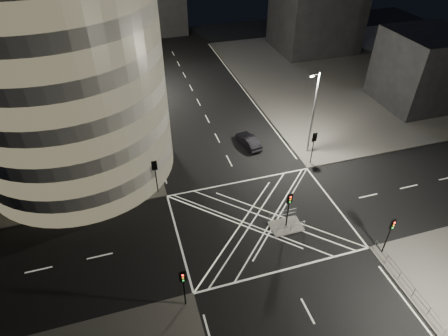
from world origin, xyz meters
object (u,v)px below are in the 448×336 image
object	(u,v)px
street_lamp_left_near	(139,124)
traffic_signal_fl	(155,171)
central_island	(286,226)
traffic_signal_nl	(183,282)
traffic_signal_nr	(390,230)
traffic_signal_island	(289,204)
traffic_signal_fr	(314,142)
street_lamp_left_far	(124,60)
sedan	(249,141)
street_lamp_right_far	(313,111)

from	to	relation	value
street_lamp_left_near	traffic_signal_fl	bearing A→B (deg)	-83.03
central_island	traffic_signal_nl	size ratio (longest dim) A/B	0.75
traffic_signal_nr	traffic_signal_island	xyz separation A→B (m)	(-6.80, 5.30, 0.00)
traffic_signal_fl	traffic_signal_island	size ratio (longest dim) A/B	1.00
traffic_signal_nr	street_lamp_left_near	size ratio (longest dim) A/B	0.40
traffic_signal_fr	traffic_signal_nr	world-z (taller)	same
traffic_signal_nr	street_lamp_left_far	xyz separation A→B (m)	(-18.24, 36.80, 2.63)
traffic_signal_island	traffic_signal_fl	bearing A→B (deg)	142.46
traffic_signal_fl	traffic_signal_island	distance (m)	13.62
central_island	traffic_signal_island	bearing A→B (deg)	0.00
traffic_signal_fl	traffic_signal_nl	size ratio (longest dim) A/B	1.00
traffic_signal_nr	street_lamp_left_far	size ratio (longest dim) A/B	0.40
traffic_signal_fl	traffic_signal_nr	bearing A→B (deg)	-37.69
street_lamp_left_near	sedan	distance (m)	13.52
traffic_signal_fr	street_lamp_left_near	world-z (taller)	street_lamp_left_near
sedan	central_island	bearing A→B (deg)	75.73
street_lamp_left_near	sedan	bearing A→B (deg)	1.21
traffic_signal_fl	traffic_signal_nr	distance (m)	22.24
traffic_signal_fl	street_lamp_right_far	bearing A→B (deg)	6.88
street_lamp_left_near	street_lamp_left_far	world-z (taller)	same
traffic_signal_nr	street_lamp_left_near	bearing A→B (deg)	134.13
traffic_signal_fr	traffic_signal_nr	size ratio (longest dim) A/B	1.00
traffic_signal_nl	sedan	distance (m)	22.63
central_island	traffic_signal_fr	bearing A→B (deg)	50.67
central_island	traffic_signal_fr	xyz separation A→B (m)	(6.80, 8.30, 2.84)
central_island	street_lamp_right_far	bearing A→B (deg)	54.70
sedan	street_lamp_left_near	bearing A→B (deg)	-8.11
street_lamp_left_near	street_lamp_right_far	xyz separation A→B (m)	(18.87, -3.00, 0.00)
traffic_signal_fr	traffic_signal_island	xyz separation A→B (m)	(-6.80, -8.30, 0.00)
traffic_signal_fl	traffic_signal_island	world-z (taller)	same
central_island	traffic_signal_nr	size ratio (longest dim) A/B	0.75
traffic_signal_fl	traffic_signal_nr	size ratio (longest dim) A/B	1.00
traffic_signal_island	traffic_signal_fr	bearing A→B (deg)	50.67
traffic_signal_fl	street_lamp_right_far	world-z (taller)	street_lamp_right_far
traffic_signal_fr	sedan	xyz separation A→B (m)	(-5.61, 5.47, -2.20)
traffic_signal_island	street_lamp_right_far	size ratio (longest dim) A/B	0.40
traffic_signal_fr	sedan	bearing A→B (deg)	135.73
central_island	traffic_signal_nl	world-z (taller)	traffic_signal_nl
traffic_signal_fl	central_island	bearing A→B (deg)	-37.54
traffic_signal_nr	central_island	bearing A→B (deg)	142.07
street_lamp_left_near	sedan	world-z (taller)	street_lamp_left_near
sedan	street_lamp_left_far	bearing A→B (deg)	-63.87
traffic_signal_nr	street_lamp_right_far	world-z (taller)	street_lamp_right_far
traffic_signal_nr	street_lamp_left_near	xyz separation A→B (m)	(-18.24, 18.80, 2.63)
sedan	street_lamp_right_far	bearing A→B (deg)	143.05
street_lamp_left_near	sedan	size ratio (longest dim) A/B	2.32
traffic_signal_nr	street_lamp_right_far	xyz separation A→B (m)	(0.64, 15.80, 2.63)
traffic_signal_nl	street_lamp_left_near	xyz separation A→B (m)	(-0.64, 18.80, 2.63)
traffic_signal_island	traffic_signal_nr	bearing A→B (deg)	-37.93
traffic_signal_fl	traffic_signal_nl	world-z (taller)	same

